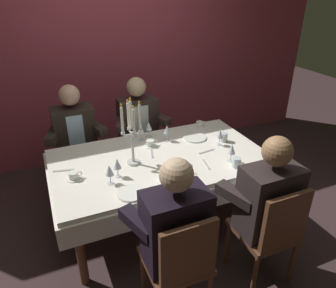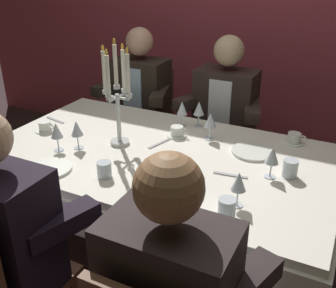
{
  "view_description": "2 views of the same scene",
  "coord_description": "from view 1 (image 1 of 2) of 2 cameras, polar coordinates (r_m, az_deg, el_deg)",
  "views": [
    {
      "loc": [
        -0.91,
        -2.3,
        2.14
      ],
      "look_at": [
        0.1,
        0.05,
        0.83
      ],
      "focal_mm": 33.77,
      "sensor_mm": 36.0,
      "label": 1
    },
    {
      "loc": [
        0.92,
        -1.74,
        1.73
      ],
      "look_at": [
        0.0,
        0.1,
        0.75
      ],
      "focal_mm": 42.7,
      "sensor_mm": 36.0,
      "label": 2
    }
  ],
  "objects": [
    {
      "name": "back_wall",
      "position": [
        4.14,
        -10.46,
        15.74
      ],
      "size": [
        6.0,
        0.12,
        2.7
      ],
      "primitive_type": "cube",
      "color": "#9C3948",
      "rests_on": "ground_plane"
    },
    {
      "name": "wine_glass_6",
      "position": [
        2.47,
        -10.53,
        -4.78
      ],
      "size": [
        0.07,
        0.07,
        0.16
      ],
      "color": "silver",
      "rests_on": "dining_table"
    },
    {
      "name": "wine_glass_0",
      "position": [
        2.78,
        11.42,
        -0.99
      ],
      "size": [
        0.07,
        0.07,
        0.16
      ],
      "color": "silver",
      "rests_on": "dining_table"
    },
    {
      "name": "dinner_plate_0",
      "position": [
        2.39,
        -6.65,
        -8.75
      ],
      "size": [
        0.22,
        0.22,
        0.01
      ],
      "primitive_type": "cylinder",
      "color": "white",
      "rests_on": "dining_table"
    },
    {
      "name": "wine_glass_2",
      "position": [
        3.09,
        -0.18,
        2.54
      ],
      "size": [
        0.07,
        0.07,
        0.16
      ],
      "color": "silver",
      "rests_on": "dining_table"
    },
    {
      "name": "wine_glass_4",
      "position": [
        2.54,
        -9.16,
        -3.58
      ],
      "size": [
        0.07,
        0.07,
        0.16
      ],
      "color": "silver",
      "rests_on": "dining_table"
    },
    {
      "name": "dinner_plate_2",
      "position": [
        2.7,
        1.84,
        -3.89
      ],
      "size": [
        0.23,
        0.23,
        0.01
      ],
      "primitive_type": "cylinder",
      "color": "white",
      "rests_on": "dining_table"
    },
    {
      "name": "seated_diner_1",
      "position": [
        2.1,
        1.48,
        -14.89
      ],
      "size": [
        0.63,
        0.48,
        1.24
      ],
      "color": "brown",
      "rests_on": "ground_plane"
    },
    {
      "name": "wine_glass_3",
      "position": [
        3.04,
        9.32,
        1.79
      ],
      "size": [
        0.07,
        0.07,
        0.16
      ],
      "color": "silver",
      "rests_on": "dining_table"
    },
    {
      "name": "fork_0",
      "position": [
        2.9,
        -2.96,
        -1.68
      ],
      "size": [
        0.06,
        0.17,
        0.01
      ],
      "primitive_type": "cube",
      "rotation": [
        0.0,
        0.0,
        1.29
      ],
      "color": "#B7B7BC",
      "rests_on": "dining_table"
    },
    {
      "name": "dining_table",
      "position": [
        2.9,
        -1.36,
        -4.43
      ],
      "size": [
        1.94,
        1.14,
        0.74
      ],
      "color": "white",
      "rests_on": "ground_plane"
    },
    {
      "name": "dinner_plate_1",
      "position": [
        3.19,
        4.84,
        1.18
      ],
      "size": [
        0.24,
        0.24,
        0.01
      ],
      "primitive_type": "cylinder",
      "color": "white",
      "rests_on": "dining_table"
    },
    {
      "name": "ground_plane",
      "position": [
        3.27,
        -1.24,
        -13.73
      ],
      "size": [
        12.0,
        12.0,
        0.0
      ],
      "primitive_type": "plane",
      "color": "#3C292B"
    },
    {
      "name": "wine_glass_5",
      "position": [
        3.11,
        -4.89,
        2.61
      ],
      "size": [
        0.07,
        0.07,
        0.16
      ],
      "color": "silver",
      "rests_on": "dining_table"
    },
    {
      "name": "coffee_cup_2",
      "position": [
        3.02,
        -3.19,
        0.11
      ],
      "size": [
        0.13,
        0.12,
        0.06
      ],
      "color": "white",
      "rests_on": "dining_table"
    },
    {
      "name": "seated_diner_0",
      "position": [
        3.49,
        -16.52,
        2.26
      ],
      "size": [
        0.63,
        0.48,
        1.24
      ],
      "color": "brown",
      "rests_on": "ground_plane"
    },
    {
      "name": "water_tumbler_2",
      "position": [
        2.5,
        -0.78,
        -5.84
      ],
      "size": [
        0.07,
        0.07,
        0.08
      ],
      "primitive_type": "cylinder",
      "color": "silver",
      "rests_on": "dining_table"
    },
    {
      "name": "seated_diner_2",
      "position": [
        3.62,
        -5.49,
        4.19
      ],
      "size": [
        0.63,
        0.48,
        1.24
      ],
      "color": "brown",
      "rests_on": "ground_plane"
    },
    {
      "name": "seated_diner_3",
      "position": [
        2.44,
        17.79,
        -9.58
      ],
      "size": [
        0.63,
        0.48,
        1.24
      ],
      "color": "brown",
      "rests_on": "ground_plane"
    },
    {
      "name": "wine_glass_1",
      "position": [
        3.17,
        -3.51,
        3.19
      ],
      "size": [
        0.07,
        0.07,
        0.16
      ],
      "color": "silver",
      "rests_on": "dining_table"
    },
    {
      "name": "coffee_cup_1",
      "position": [
        3.44,
        5.73,
        3.52
      ],
      "size": [
        0.13,
        0.12,
        0.06
      ],
      "color": "white",
      "rests_on": "dining_table"
    },
    {
      "name": "candelabra",
      "position": [
        2.63,
        -6.54,
        1.91
      ],
      "size": [
        0.19,
        0.19,
        0.6
      ],
      "color": "silver",
      "rests_on": "dining_table"
    },
    {
      "name": "spoon_3",
      "position": [
        2.78,
        -18.34,
        -4.55
      ],
      "size": [
        0.17,
        0.05,
        0.01
      ],
      "primitive_type": "cube",
      "rotation": [
        0.0,
        0.0,
        -0.22
      ],
      "color": "#B7B7BC",
      "rests_on": "dining_table"
    },
    {
      "name": "water_tumbler_0",
      "position": [
        2.73,
        12.28,
        -3.29
      ],
      "size": [
        0.07,
        0.07,
        0.09
      ],
      "primitive_type": "cylinder",
      "color": "silver",
      "rests_on": "dining_table"
    },
    {
      "name": "coffee_cup_0",
      "position": [
        2.64,
        -16.67,
        -5.54
      ],
      "size": [
        0.13,
        0.12,
        0.06
      ],
      "color": "white",
      "rests_on": "dining_table"
    },
    {
      "name": "spoon_2",
      "position": [
        2.75,
        6.9,
        -3.66
      ],
      "size": [
        0.04,
        0.17,
        0.01
      ],
      "primitive_type": "cube",
      "rotation": [
        0.0,
        0.0,
        1.41
      ],
      "color": "#B7B7BC",
      "rests_on": "dining_table"
    },
    {
      "name": "water_tumbler_1",
      "position": [
        3.15,
        10.06,
        1.23
      ],
      "size": [
        0.07,
        0.07,
        0.09
      ],
      "primitive_type": "cylinder",
      "color": "silver",
      "rests_on": "dining_table"
    },
    {
      "name": "fork_1",
      "position": [
        2.95,
        6.98,
        -1.32
      ],
      "size": [
        0.17,
        0.04,
        0.01
      ],
      "primitive_type": "cube",
      "rotation": [
        0.0,
        0.0,
        0.12
      ],
      "color": "#B7B7BC",
      "rests_on": "dining_table"
    }
  ]
}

